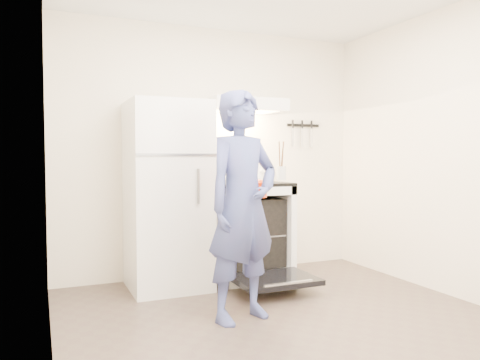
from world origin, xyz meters
name	(u,v)px	position (x,y,z in m)	size (l,w,h in m)	color
floor	(304,332)	(0.00, 0.00, 0.00)	(3.60, 3.60, 0.00)	#4B3F34
back_wall	(214,152)	(0.00, 1.80, 1.25)	(3.20, 0.02, 2.50)	white
refrigerator	(167,195)	(-0.58, 1.45, 0.85)	(0.70, 0.70, 1.70)	white
stove_body	(247,232)	(0.23, 1.48, 0.46)	(0.76, 0.65, 0.92)	white
cooktop	(247,184)	(0.23, 1.48, 0.94)	(0.76, 0.65, 0.03)	black
backsplash	(236,171)	(0.23, 1.76, 1.05)	(0.76, 0.07, 0.20)	white
oven_door	(275,279)	(0.23, 0.88, 0.12)	(0.70, 0.54, 0.04)	black
oven_rack	(247,234)	(0.23, 1.48, 0.44)	(0.60, 0.52, 0.01)	slate
range_hood	(244,106)	(0.23, 1.55, 1.71)	(0.76, 0.50, 0.12)	white
knife_strip	(303,125)	(1.05, 1.79, 1.55)	(0.40, 0.02, 0.03)	black
pizza_stone	(255,232)	(0.31, 1.47, 0.45)	(0.35, 0.35, 0.02)	olive
tea_kettle	(237,169)	(0.16, 1.55, 1.08)	(0.22, 0.18, 0.27)	silver
utensil_jar	(281,173)	(0.49, 1.25, 1.05)	(0.09, 0.09, 0.13)	silver
person	(243,206)	(-0.29, 0.40, 0.84)	(0.62, 0.40, 1.69)	#34457C
dutch_oven	(251,190)	(-0.07, 0.72, 0.93)	(0.32, 0.25, 0.22)	red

